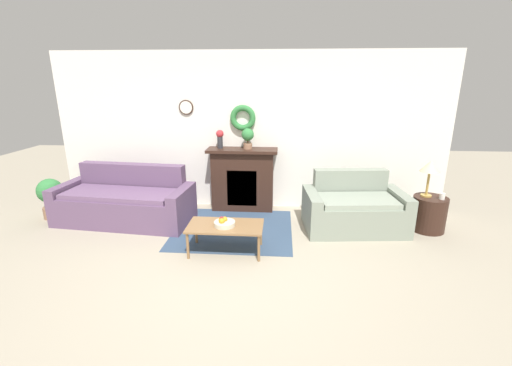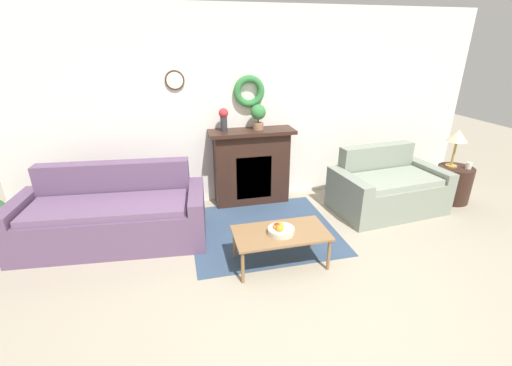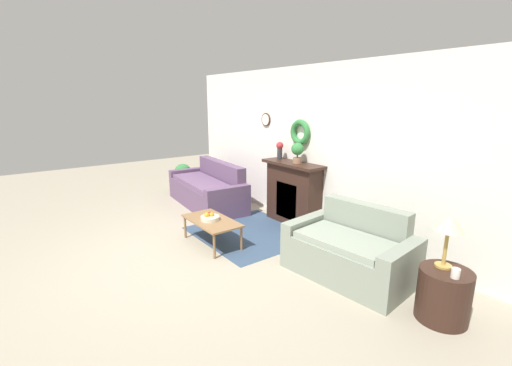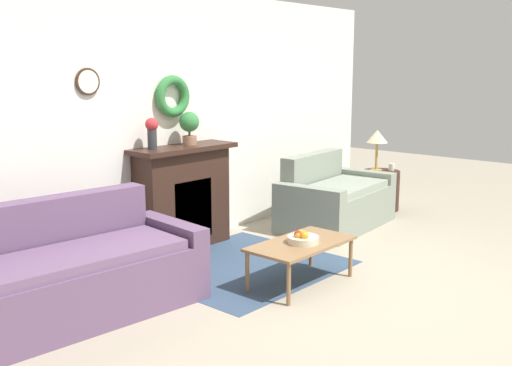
{
  "view_description": "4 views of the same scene",
  "coord_description": "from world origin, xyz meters",
  "px_view_note": "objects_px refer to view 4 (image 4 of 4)",
  "views": [
    {
      "loc": [
        0.55,
        -3.42,
        2.22
      ],
      "look_at": [
        0.2,
        1.28,
        0.8
      ],
      "focal_mm": 24.0,
      "sensor_mm": 36.0,
      "label": 1
    },
    {
      "loc": [
        -1.15,
        -2.27,
        2.23
      ],
      "look_at": [
        -0.24,
        1.46,
        0.65
      ],
      "focal_mm": 24.0,
      "sensor_mm": 36.0,
      "label": 2
    },
    {
      "loc": [
        4.13,
        -1.68,
        2.15
      ],
      "look_at": [
        -0.17,
        1.54,
        0.83
      ],
      "focal_mm": 24.0,
      "sensor_mm": 36.0,
      "label": 3
    },
    {
      "loc": [
        -4.22,
        -2.36,
        1.9
      ],
      "look_at": [
        -0.19,
        1.2,
        0.86
      ],
      "focal_mm": 42.0,
      "sensor_mm": 36.0,
      "label": 4
    }
  ],
  "objects_px": {
    "potted_plant_on_mantel": "(189,125)",
    "couch_left": "(62,278)",
    "loveseat_right": "(334,201)",
    "mug": "(392,167)",
    "coffee_table": "(301,246)",
    "table_lamp": "(377,138)",
    "fireplace": "(183,197)",
    "fruit_bowl": "(302,238)",
    "side_table_by_loveseat": "(381,190)",
    "vase_on_mantel_left": "(152,131)"
  },
  "relations": [
    {
      "from": "potted_plant_on_mantel",
      "to": "couch_left",
      "type": "bearing_deg",
      "value": -161.04
    },
    {
      "from": "couch_left",
      "to": "side_table_by_loveseat",
      "type": "bearing_deg",
      "value": 5.08
    },
    {
      "from": "side_table_by_loveseat",
      "to": "vase_on_mantel_left",
      "type": "xyz_separation_m",
      "value": [
        -3.31,
        0.69,
        1.02
      ]
    },
    {
      "from": "coffee_table",
      "to": "mug",
      "type": "height_order",
      "value": "mug"
    },
    {
      "from": "coffee_table",
      "to": "table_lamp",
      "type": "relative_size",
      "value": 1.81
    },
    {
      "from": "fireplace",
      "to": "side_table_by_loveseat",
      "type": "height_order",
      "value": "fireplace"
    },
    {
      "from": "fruit_bowl",
      "to": "table_lamp",
      "type": "bearing_deg",
      "value": 18.67
    },
    {
      "from": "loveseat_right",
      "to": "mug",
      "type": "relative_size",
      "value": 16.64
    },
    {
      "from": "fruit_bowl",
      "to": "potted_plant_on_mantel",
      "type": "bearing_deg",
      "value": 84.27
    },
    {
      "from": "couch_left",
      "to": "table_lamp",
      "type": "bearing_deg",
      "value": 5.68
    },
    {
      "from": "fireplace",
      "to": "couch_left",
      "type": "height_order",
      "value": "fireplace"
    },
    {
      "from": "table_lamp",
      "to": "mug",
      "type": "height_order",
      "value": "table_lamp"
    },
    {
      "from": "couch_left",
      "to": "mug",
      "type": "bearing_deg",
      "value": 4.06
    },
    {
      "from": "couch_left",
      "to": "mug",
      "type": "distance_m",
      "value": 4.89
    },
    {
      "from": "couch_left",
      "to": "fruit_bowl",
      "type": "distance_m",
      "value": 2.02
    },
    {
      "from": "fruit_bowl",
      "to": "side_table_by_loveseat",
      "type": "distance_m",
      "value": 3.15
    },
    {
      "from": "table_lamp",
      "to": "fruit_bowl",
      "type": "bearing_deg",
      "value": -161.33
    },
    {
      "from": "couch_left",
      "to": "potted_plant_on_mantel",
      "type": "xyz_separation_m",
      "value": [
        1.94,
        0.67,
        0.98
      ]
    },
    {
      "from": "table_lamp",
      "to": "potted_plant_on_mantel",
      "type": "xyz_separation_m",
      "value": [
        -2.77,
        0.62,
        0.33
      ]
    },
    {
      "from": "coffee_table",
      "to": "potted_plant_on_mantel",
      "type": "distance_m",
      "value": 1.86
    },
    {
      "from": "coffee_table",
      "to": "vase_on_mantel_left",
      "type": "relative_size",
      "value": 3.17
    },
    {
      "from": "side_table_by_loveseat",
      "to": "mug",
      "type": "xyz_separation_m",
      "value": [
        0.11,
        -0.09,
        0.31
      ]
    },
    {
      "from": "fireplace",
      "to": "coffee_table",
      "type": "distance_m",
      "value": 1.62
    },
    {
      "from": "coffee_table",
      "to": "potted_plant_on_mantel",
      "type": "bearing_deg",
      "value": 84.65
    },
    {
      "from": "mug",
      "to": "potted_plant_on_mantel",
      "type": "height_order",
      "value": "potted_plant_on_mantel"
    },
    {
      "from": "fireplace",
      "to": "loveseat_right",
      "type": "xyz_separation_m",
      "value": [
        1.8,
        -0.7,
        -0.24
      ]
    },
    {
      "from": "fruit_bowl",
      "to": "table_lamp",
      "type": "distance_m",
      "value": 3.15
    },
    {
      "from": "couch_left",
      "to": "coffee_table",
      "type": "distance_m",
      "value": 2.01
    },
    {
      "from": "loveseat_right",
      "to": "table_lamp",
      "type": "bearing_deg",
      "value": -2.03
    },
    {
      "from": "fireplace",
      "to": "potted_plant_on_mantel",
      "type": "height_order",
      "value": "potted_plant_on_mantel"
    },
    {
      "from": "table_lamp",
      "to": "vase_on_mantel_left",
      "type": "relative_size",
      "value": 1.75
    },
    {
      "from": "fireplace",
      "to": "vase_on_mantel_left",
      "type": "relative_size",
      "value": 3.84
    },
    {
      "from": "vase_on_mantel_left",
      "to": "mug",
      "type": "bearing_deg",
      "value": -12.83
    },
    {
      "from": "side_table_by_loveseat",
      "to": "vase_on_mantel_left",
      "type": "height_order",
      "value": "vase_on_mantel_left"
    },
    {
      "from": "vase_on_mantel_left",
      "to": "potted_plant_on_mantel",
      "type": "distance_m",
      "value": 0.48
    },
    {
      "from": "fireplace",
      "to": "fruit_bowl",
      "type": "distance_m",
      "value": 1.64
    },
    {
      "from": "fireplace",
      "to": "side_table_by_loveseat",
      "type": "bearing_deg",
      "value": -13.21
    },
    {
      "from": "loveseat_right",
      "to": "vase_on_mantel_left",
      "type": "height_order",
      "value": "vase_on_mantel_left"
    },
    {
      "from": "coffee_table",
      "to": "fruit_bowl",
      "type": "distance_m",
      "value": 0.08
    },
    {
      "from": "loveseat_right",
      "to": "potted_plant_on_mantel",
      "type": "relative_size",
      "value": 4.52
    },
    {
      "from": "couch_left",
      "to": "coffee_table",
      "type": "bearing_deg",
      "value": -22.27
    },
    {
      "from": "loveseat_right",
      "to": "table_lamp",
      "type": "relative_size",
      "value": 2.86
    },
    {
      "from": "fireplace",
      "to": "mug",
      "type": "height_order",
      "value": "fireplace"
    },
    {
      "from": "loveseat_right",
      "to": "side_table_by_loveseat",
      "type": "bearing_deg",
      "value": -4.72
    },
    {
      "from": "couch_left",
      "to": "mug",
      "type": "height_order",
      "value": "couch_left"
    },
    {
      "from": "potted_plant_on_mantel",
      "to": "fireplace",
      "type": "bearing_deg",
      "value": 171.36
    },
    {
      "from": "fireplace",
      "to": "table_lamp",
      "type": "xyz_separation_m",
      "value": [
        2.87,
        -0.64,
        0.42
      ]
    },
    {
      "from": "couch_left",
      "to": "potted_plant_on_mantel",
      "type": "height_order",
      "value": "potted_plant_on_mantel"
    },
    {
      "from": "fireplace",
      "to": "vase_on_mantel_left",
      "type": "height_order",
      "value": "vase_on_mantel_left"
    },
    {
      "from": "fruit_bowl",
      "to": "potted_plant_on_mantel",
      "type": "distance_m",
      "value": 1.85
    }
  ]
}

